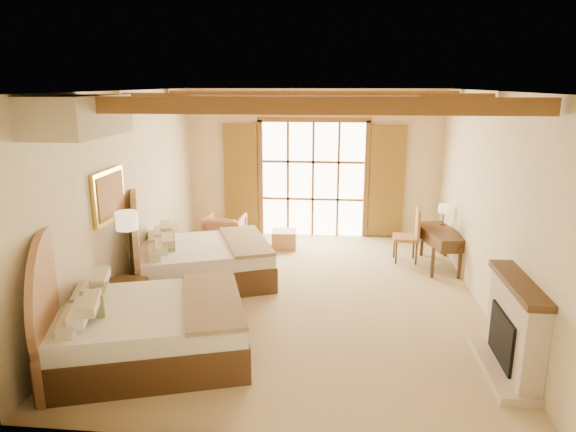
# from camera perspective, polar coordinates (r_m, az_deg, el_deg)

# --- Properties ---
(floor) EXTENTS (7.00, 7.00, 0.00)m
(floor) POSITION_cam_1_polar(r_m,az_deg,el_deg) (8.33, 1.46, -8.86)
(floor) COLOR tan
(floor) RESTS_ON ground
(wall_back) EXTENTS (5.50, 0.00, 5.50)m
(wall_back) POSITION_cam_1_polar(r_m,az_deg,el_deg) (11.27, 2.83, 5.81)
(wall_back) COLOR beige
(wall_back) RESTS_ON ground
(wall_left) EXTENTS (0.00, 7.00, 7.00)m
(wall_left) POSITION_cam_1_polar(r_m,az_deg,el_deg) (8.48, -17.35, 2.26)
(wall_left) COLOR beige
(wall_left) RESTS_ON ground
(wall_right) EXTENTS (0.00, 7.00, 7.00)m
(wall_right) POSITION_cam_1_polar(r_m,az_deg,el_deg) (8.12, 21.29, 1.40)
(wall_right) COLOR beige
(wall_right) RESTS_ON ground
(ceiling) EXTENTS (7.00, 7.00, 0.00)m
(ceiling) POSITION_cam_1_polar(r_m,az_deg,el_deg) (7.64, 1.62, 13.74)
(ceiling) COLOR #B47B3A
(ceiling) RESTS_ON ground
(ceiling_beams) EXTENTS (5.39, 4.60, 0.18)m
(ceiling_beams) POSITION_cam_1_polar(r_m,az_deg,el_deg) (7.65, 1.62, 12.84)
(ceiling_beams) COLOR brown
(ceiling_beams) RESTS_ON ceiling
(french_doors) EXTENTS (3.95, 0.08, 2.60)m
(french_doors) POSITION_cam_1_polar(r_m,az_deg,el_deg) (11.27, 2.79, 4.01)
(french_doors) COLOR white
(french_doors) RESTS_ON ground
(fireplace) EXTENTS (0.46, 1.40, 1.16)m
(fireplace) POSITION_cam_1_polar(r_m,az_deg,el_deg) (6.61, 23.69, -11.79)
(fireplace) COLOR beige
(fireplace) RESTS_ON ground
(painting) EXTENTS (0.06, 0.95, 0.75)m
(painting) POSITION_cam_1_polar(r_m,az_deg,el_deg) (7.76, -19.23, 2.15)
(painting) COLOR gold
(painting) RESTS_ON wall_left
(canopy_valance) EXTENTS (0.70, 1.40, 0.45)m
(canopy_valance) POSITION_cam_1_polar(r_m,az_deg,el_deg) (6.36, -22.30, 10.26)
(canopy_valance) COLOR beige
(canopy_valance) RESTS_ON ceiling
(bed_near) EXTENTS (2.76, 2.32, 1.51)m
(bed_near) POSITION_cam_1_polar(r_m,az_deg,el_deg) (6.69, -16.54, -11.32)
(bed_near) COLOR #492B17
(bed_near) RESTS_ON floor
(bed_far) EXTENTS (2.78, 2.36, 1.46)m
(bed_far) POSITION_cam_1_polar(r_m,az_deg,el_deg) (8.88, -10.50, -4.54)
(bed_far) COLOR #492B17
(bed_far) RESTS_ON floor
(nightstand) EXTENTS (0.56, 0.56, 0.59)m
(nightstand) POSITION_cam_1_polar(r_m,az_deg,el_deg) (7.77, -17.59, -8.98)
(nightstand) COLOR #492B17
(nightstand) RESTS_ON floor
(floor_lamp) EXTENTS (0.32, 0.32, 1.51)m
(floor_lamp) POSITION_cam_1_polar(r_m,az_deg,el_deg) (7.83, -17.44, -1.14)
(floor_lamp) COLOR #3C2E1B
(floor_lamp) RESTS_ON floor
(armchair) EXTENTS (0.80, 0.83, 0.72)m
(armchair) POSITION_cam_1_polar(r_m,az_deg,el_deg) (10.55, -7.03, -1.79)
(armchair) COLOR #A16343
(armchair) RESTS_ON floor
(ottoman) EXTENTS (0.53, 0.53, 0.36)m
(ottoman) POSITION_cam_1_polar(r_m,az_deg,el_deg) (10.63, -0.44, -2.57)
(ottoman) COLOR #AA764B
(ottoman) RESTS_ON floor
(desk) EXTENTS (0.84, 1.38, 0.70)m
(desk) POSITION_cam_1_polar(r_m,az_deg,el_deg) (9.89, 16.54, -3.33)
(desk) COLOR #492B17
(desk) RESTS_ON floor
(desk_chair) EXTENTS (0.48, 0.48, 1.05)m
(desk_chair) POSITION_cam_1_polar(r_m,az_deg,el_deg) (10.03, 13.06, -3.13)
(desk_chair) COLOR #9A6539
(desk_chair) RESTS_ON floor
(desk_lamp) EXTENTS (0.20, 0.20, 0.40)m
(desk_lamp) POSITION_cam_1_polar(r_m,az_deg,el_deg) (10.13, 16.93, 0.71)
(desk_lamp) COLOR #3C2E1B
(desk_lamp) RESTS_ON desk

